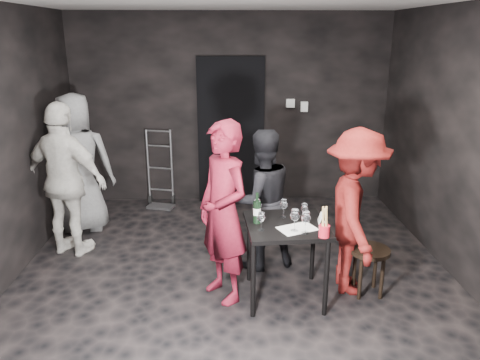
{
  "coord_description": "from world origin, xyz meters",
  "views": [
    {
      "loc": [
        -0.1,
        -4.2,
        2.4
      ],
      "look_at": [
        0.06,
        0.25,
        1.0
      ],
      "focal_mm": 35.0,
      "sensor_mm": 36.0,
      "label": 1
    }
  ],
  "objects_px": {
    "man_maroon": "(356,207)",
    "tasting_table": "(286,233)",
    "hand_truck": "(161,192)",
    "woman_black": "(261,200)",
    "stool": "(369,257)",
    "wine_bottle": "(257,211)",
    "breadstick_cup": "(325,222)",
    "server_red": "(223,201)",
    "bystander_grey": "(77,153)",
    "bystander_cream": "(65,169)"
  },
  "relations": [
    {
      "from": "server_red",
      "to": "man_maroon",
      "type": "height_order",
      "value": "server_red"
    },
    {
      "from": "tasting_table",
      "to": "breadstick_cup",
      "type": "distance_m",
      "value": 0.47
    },
    {
      "from": "tasting_table",
      "to": "bystander_grey",
      "type": "distance_m",
      "value": 2.92
    },
    {
      "from": "bystander_cream",
      "to": "wine_bottle",
      "type": "distance_m",
      "value": 2.26
    },
    {
      "from": "man_maroon",
      "to": "wine_bottle",
      "type": "bearing_deg",
      "value": 101.68
    },
    {
      "from": "tasting_table",
      "to": "stool",
      "type": "relative_size",
      "value": 1.6
    },
    {
      "from": "tasting_table",
      "to": "breadstick_cup",
      "type": "bearing_deg",
      "value": -46.83
    },
    {
      "from": "bystander_cream",
      "to": "wine_bottle",
      "type": "relative_size",
      "value": 6.87
    },
    {
      "from": "stool",
      "to": "man_maroon",
      "type": "xyz_separation_m",
      "value": [
        -0.14,
        0.1,
        0.46
      ]
    },
    {
      "from": "wine_bottle",
      "to": "breadstick_cup",
      "type": "bearing_deg",
      "value": -30.71
    },
    {
      "from": "server_red",
      "to": "woman_black",
      "type": "height_order",
      "value": "server_red"
    },
    {
      "from": "wine_bottle",
      "to": "tasting_table",
      "type": "bearing_deg",
      "value": -5.6
    },
    {
      "from": "breadstick_cup",
      "to": "stool",
      "type": "bearing_deg",
      "value": 32.11
    },
    {
      "from": "hand_truck",
      "to": "stool",
      "type": "height_order",
      "value": "hand_truck"
    },
    {
      "from": "hand_truck",
      "to": "bystander_cream",
      "type": "xyz_separation_m",
      "value": [
        -0.81,
        -1.5,
        0.78
      ]
    },
    {
      "from": "woman_black",
      "to": "wine_bottle",
      "type": "distance_m",
      "value": 0.64
    },
    {
      "from": "bystander_cream",
      "to": "breadstick_cup",
      "type": "xyz_separation_m",
      "value": [
        2.58,
        -1.32,
        -0.11
      ]
    },
    {
      "from": "stool",
      "to": "bystander_cream",
      "type": "distance_m",
      "value": 3.31
    },
    {
      "from": "stool",
      "to": "tasting_table",
      "type": "bearing_deg",
      "value": -178.05
    },
    {
      "from": "hand_truck",
      "to": "breadstick_cup",
      "type": "height_order",
      "value": "hand_truck"
    },
    {
      "from": "woman_black",
      "to": "bystander_grey",
      "type": "relative_size",
      "value": 0.74
    },
    {
      "from": "hand_truck",
      "to": "server_red",
      "type": "relative_size",
      "value": 0.58
    },
    {
      "from": "man_maroon",
      "to": "stool",
      "type": "bearing_deg",
      "value": -121.25
    },
    {
      "from": "breadstick_cup",
      "to": "woman_black",
      "type": "bearing_deg",
      "value": 115.84
    },
    {
      "from": "server_red",
      "to": "tasting_table",
      "type": "bearing_deg",
      "value": 52.28
    },
    {
      "from": "hand_truck",
      "to": "breadstick_cup",
      "type": "xyz_separation_m",
      "value": [
        1.76,
        -2.82,
        0.67
      ]
    },
    {
      "from": "tasting_table",
      "to": "wine_bottle",
      "type": "relative_size",
      "value": 2.6
    },
    {
      "from": "hand_truck",
      "to": "man_maroon",
      "type": "xyz_separation_m",
      "value": [
        2.15,
        -2.39,
        0.64
      ]
    },
    {
      "from": "woman_black",
      "to": "wine_bottle",
      "type": "relative_size",
      "value": 5.14
    },
    {
      "from": "man_maroon",
      "to": "breadstick_cup",
      "type": "height_order",
      "value": "man_maroon"
    },
    {
      "from": "hand_truck",
      "to": "bystander_cream",
      "type": "distance_m",
      "value": 1.88
    },
    {
      "from": "man_maroon",
      "to": "tasting_table",
      "type": "bearing_deg",
      "value": 106.34
    },
    {
      "from": "tasting_table",
      "to": "stool",
      "type": "bearing_deg",
      "value": 1.95
    },
    {
      "from": "bystander_grey",
      "to": "breadstick_cup",
      "type": "bearing_deg",
      "value": 136.79
    },
    {
      "from": "hand_truck",
      "to": "woman_black",
      "type": "distance_m",
      "value": 2.34
    },
    {
      "from": "man_maroon",
      "to": "bystander_grey",
      "type": "relative_size",
      "value": 0.84
    },
    {
      "from": "bystander_cream",
      "to": "breadstick_cup",
      "type": "height_order",
      "value": "bystander_cream"
    },
    {
      "from": "woman_black",
      "to": "breadstick_cup",
      "type": "xyz_separation_m",
      "value": [
        0.46,
        -0.95,
        0.14
      ]
    },
    {
      "from": "tasting_table",
      "to": "wine_bottle",
      "type": "distance_m",
      "value": 0.34
    },
    {
      "from": "woman_black",
      "to": "bystander_cream",
      "type": "xyz_separation_m",
      "value": [
        -2.12,
        0.37,
        0.25
      ]
    },
    {
      "from": "hand_truck",
      "to": "bystander_grey",
      "type": "relative_size",
      "value": 0.55
    },
    {
      "from": "stool",
      "to": "wine_bottle",
      "type": "distance_m",
      "value": 1.17
    },
    {
      "from": "man_maroon",
      "to": "bystander_grey",
      "type": "xyz_separation_m",
      "value": [
        -3.03,
        1.56,
        0.16
      ]
    },
    {
      "from": "woman_black",
      "to": "man_maroon",
      "type": "relative_size",
      "value": 0.87
    },
    {
      "from": "hand_truck",
      "to": "server_red",
      "type": "height_order",
      "value": "server_red"
    },
    {
      "from": "server_red",
      "to": "man_maroon",
      "type": "relative_size",
      "value": 1.13
    },
    {
      "from": "bystander_grey",
      "to": "tasting_table",
      "type": "bearing_deg",
      "value": 138.18
    },
    {
      "from": "stool",
      "to": "wine_bottle",
      "type": "bearing_deg",
      "value": -179.94
    },
    {
      "from": "bystander_cream",
      "to": "bystander_grey",
      "type": "distance_m",
      "value": 0.67
    },
    {
      "from": "woman_black",
      "to": "tasting_table",
      "type": "bearing_deg",
      "value": 87.5
    }
  ]
}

